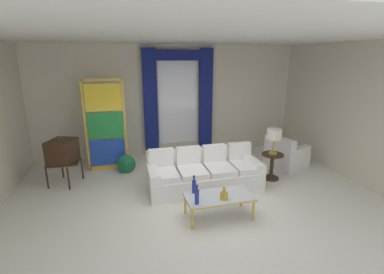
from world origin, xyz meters
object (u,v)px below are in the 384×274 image
(round_side_table, at_px, (272,164))
(couch_white_long, at_px, (204,173))
(armchair_white, at_px, (285,156))
(bottle_blue_decanter, at_px, (194,186))
(vintage_tv, at_px, (62,152))
(peacock_figurine, at_px, (127,165))
(bottle_crystal_tall, at_px, (197,196))
(bottle_amber_squat, at_px, (224,195))
(stained_glass_divider, at_px, (106,127))
(coffee_table, at_px, (219,198))
(table_lamp_brass, at_px, (274,135))

(round_side_table, bearing_deg, couch_white_long, -179.81)
(armchair_white, bearing_deg, couch_white_long, -166.21)
(armchair_white, xyz_separation_m, round_side_table, (-0.70, -0.56, 0.07))
(bottle_blue_decanter, distance_m, vintage_tv, 3.06)
(vintage_tv, bearing_deg, peacock_figurine, 8.81)
(bottle_crystal_tall, bearing_deg, bottle_amber_squat, 4.60)
(bottle_crystal_tall, height_order, stained_glass_divider, stained_glass_divider)
(armchair_white, bearing_deg, coffee_table, -143.62)
(bottle_amber_squat, relative_size, table_lamp_brass, 0.39)
(vintage_tv, height_order, stained_glass_divider, stained_glass_divider)
(coffee_table, bearing_deg, table_lamp_brass, 35.38)
(vintage_tv, bearing_deg, bottle_blue_decanter, -38.22)
(armchair_white, height_order, round_side_table, armchair_white)
(coffee_table, distance_m, bottle_crystal_tall, 0.51)
(bottle_amber_squat, relative_size, stained_glass_divider, 0.10)
(bottle_blue_decanter, bearing_deg, coffee_table, -28.04)
(couch_white_long, height_order, round_side_table, couch_white_long)
(bottle_crystal_tall, xyz_separation_m, stained_glass_divider, (-1.45, 2.90, 0.51))
(bottle_blue_decanter, xyz_separation_m, round_side_table, (2.08, 1.00, -0.18))
(bottle_crystal_tall, height_order, armchair_white, armchair_white)
(peacock_figurine, bearing_deg, round_side_table, -19.00)
(table_lamp_brass, bearing_deg, bottle_crystal_tall, -147.06)
(coffee_table, xyz_separation_m, peacock_figurine, (-1.47, 2.29, -0.15))
(bottle_blue_decanter, height_order, table_lamp_brass, table_lamp_brass)
(bottle_amber_squat, relative_size, armchair_white, 0.21)
(bottle_crystal_tall, height_order, table_lamp_brass, table_lamp_brass)
(stained_glass_divider, relative_size, peacock_figurine, 3.67)
(stained_glass_divider, bearing_deg, bottle_crystal_tall, -63.44)
(round_side_table, bearing_deg, stained_glass_divider, 157.01)
(bottle_crystal_tall, height_order, bottle_amber_squat, bottle_crystal_tall)
(bottle_blue_decanter, height_order, peacock_figurine, bottle_blue_decanter)
(bottle_crystal_tall, bearing_deg, couch_white_long, 69.04)
(bottle_crystal_tall, xyz_separation_m, vintage_tv, (-2.34, 2.27, 0.18))
(coffee_table, bearing_deg, bottle_crystal_tall, -157.83)
(vintage_tv, height_order, table_lamp_brass, vintage_tv)
(armchair_white, bearing_deg, bottle_blue_decanter, -150.69)
(coffee_table, height_order, table_lamp_brass, table_lamp_brass)
(bottle_amber_squat, height_order, vintage_tv, vintage_tv)
(armchair_white, height_order, stained_glass_divider, stained_glass_divider)
(bottle_crystal_tall, distance_m, vintage_tv, 3.27)
(stained_glass_divider, bearing_deg, bottle_amber_squat, -56.09)
(vintage_tv, height_order, round_side_table, vintage_tv)
(table_lamp_brass, bearing_deg, bottle_blue_decanter, -154.33)
(vintage_tv, bearing_deg, coffee_table, -36.96)
(couch_white_long, bearing_deg, table_lamp_brass, 0.19)
(couch_white_long, bearing_deg, round_side_table, 0.19)
(couch_white_long, height_order, bottle_amber_squat, couch_white_long)
(table_lamp_brass, bearing_deg, stained_glass_divider, 157.01)
(bottle_blue_decanter, height_order, bottle_amber_squat, bottle_blue_decanter)
(bottle_blue_decanter, xyz_separation_m, peacock_figurine, (-1.09, 2.09, -0.32))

